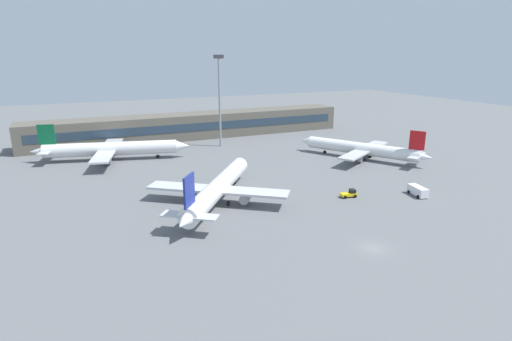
# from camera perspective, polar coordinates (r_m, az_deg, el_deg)

# --- Properties ---
(ground_plane) EXTENTS (400.00, 400.00, 0.00)m
(ground_plane) POSITION_cam_1_polar(r_m,az_deg,el_deg) (101.27, 1.24, -1.47)
(ground_plane) COLOR slate
(terminal_building) EXTENTS (117.38, 12.13, 9.00)m
(terminal_building) POSITION_cam_1_polar(r_m,az_deg,el_deg) (155.13, -8.66, 6.20)
(terminal_building) COLOR #5B564C
(terminal_building) RESTS_ON ground_plane
(airplane_near) EXTENTS (29.61, 36.25, 10.69)m
(airplane_near) POSITION_cam_1_polar(r_m,az_deg,el_deg) (87.01, -5.15, -2.24)
(airplane_near) COLOR white
(airplane_near) RESTS_ON ground_plane
(airplane_mid) EXTENTS (26.90, 36.99, 10.12)m
(airplane_mid) POSITION_cam_1_polar(r_m,az_deg,el_deg) (126.00, 14.36, 2.97)
(airplane_mid) COLOR white
(airplane_mid) RESTS_ON ground_plane
(airplane_far) EXTENTS (44.47, 31.55, 11.16)m
(airplane_far) POSITION_cam_1_polar(r_m,az_deg,el_deg) (127.62, -19.36, 2.87)
(airplane_far) COLOR silver
(airplane_far) RESTS_ON ground_plane
(baggage_tug_yellow) EXTENTS (3.80, 2.30, 1.75)m
(baggage_tug_yellow) POSITION_cam_1_polar(r_m,az_deg,el_deg) (92.17, 12.91, -3.15)
(baggage_tug_yellow) COLOR yellow
(baggage_tug_yellow) RESTS_ON ground_plane
(service_van_white) EXTENTS (3.06, 5.48, 2.08)m
(service_van_white) POSITION_cam_1_polar(r_m,az_deg,el_deg) (97.53, 21.59, -2.64)
(service_van_white) COLOR white
(service_van_white) RESTS_ON ground_plane
(floodlight_tower_west) EXTENTS (3.20, 0.80, 30.02)m
(floodlight_tower_west) POSITION_cam_1_polar(r_m,az_deg,el_deg) (137.44, -5.10, 10.37)
(floodlight_tower_west) COLOR gray
(floodlight_tower_west) RESTS_ON ground_plane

